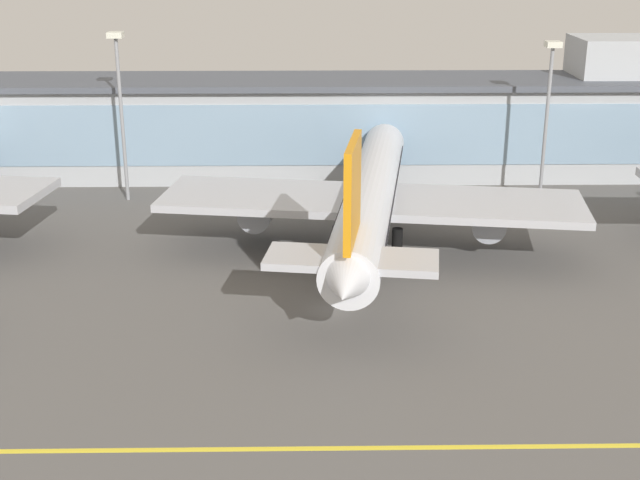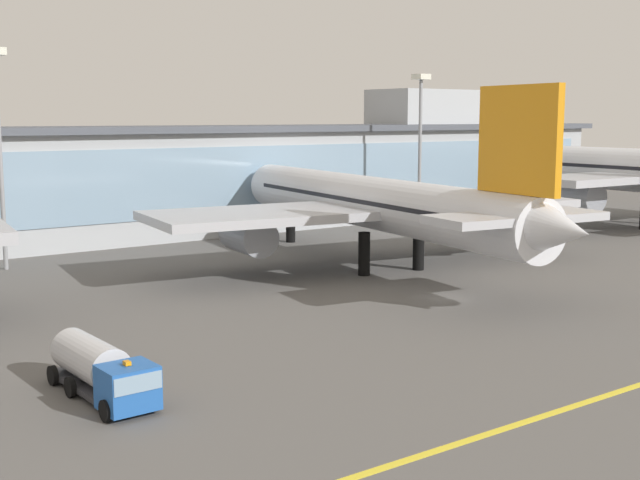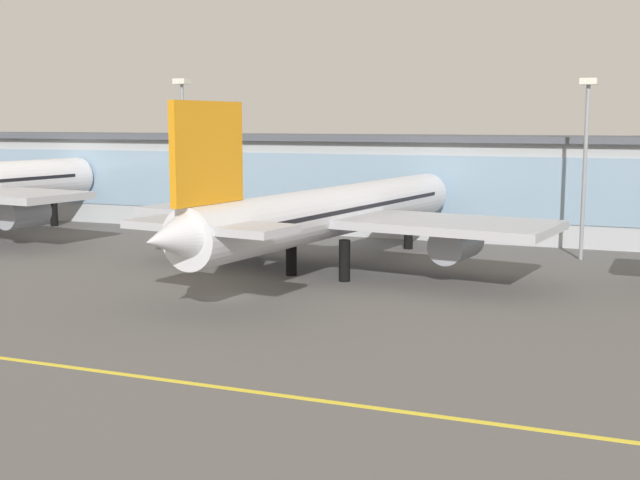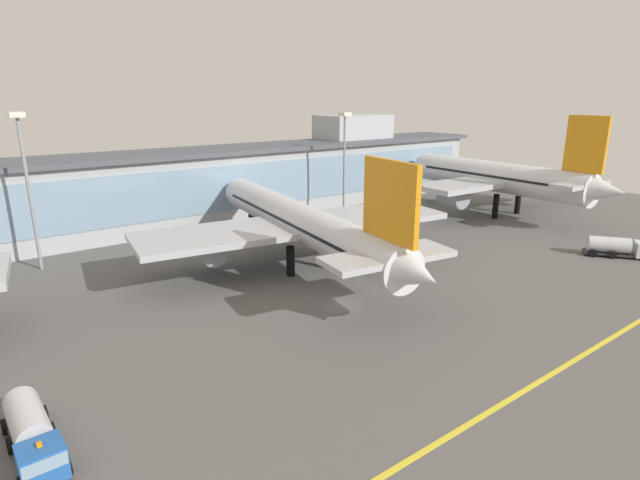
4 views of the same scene
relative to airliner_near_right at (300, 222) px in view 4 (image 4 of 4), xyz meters
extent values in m
plane|color=#5B5956|center=(-4.28, -14.52, -6.16)|extent=(198.92, 198.92, 0.00)
cube|color=yellow|center=(-4.28, -36.52, -6.15)|extent=(159.13, 0.50, 0.01)
cube|color=#ADB2B7|center=(-4.28, 31.82, 0.16)|extent=(142.08, 12.00, 12.64)
cube|color=#84A3BC|center=(-4.28, 25.77, 0.80)|extent=(136.40, 0.20, 8.09)
cube|color=#4C515B|center=(-4.28, 31.82, 6.89)|extent=(145.08, 14.00, 0.80)
cube|color=#ADB2B7|center=(38.34, 33.82, 9.49)|extent=(16.00, 10.00, 6.00)
cylinder|color=black|center=(-3.48, -2.83, -4.14)|extent=(1.10, 1.10, 4.04)
cylinder|color=black|center=(2.51, -3.71, -4.14)|extent=(1.10, 1.10, 4.04)
cylinder|color=black|center=(2.71, 18.35, -4.14)|extent=(1.10, 1.10, 4.04)
cylinder|color=silver|center=(0.07, 0.49, 0.15)|extent=(11.93, 47.73, 5.04)
cone|color=silver|center=(3.76, 25.48, 0.15)|extent=(5.40, 5.19, 4.79)
cone|color=silver|center=(-3.66, -24.76, 0.53)|extent=(5.05, 6.12, 4.29)
cube|color=#84A3BC|center=(3.27, 22.11, 1.03)|extent=(4.26, 4.05, 1.51)
cube|color=black|center=(0.07, 0.49, 0.53)|extent=(10.87, 40.22, 0.40)
cube|color=#B7BAC1|center=(0.07, 0.49, -0.48)|extent=(45.03, 17.68, 0.81)
cylinder|color=#999EA8|center=(-11.82, 3.97, -2.47)|extent=(4.40, 6.63, 3.53)
cylinder|color=#999EA8|center=(12.46, 0.39, -2.47)|extent=(4.40, 6.63, 3.53)
cube|color=orange|center=(-2.98, -20.19, 6.71)|extent=(1.85, 8.55, 8.07)
cube|color=#B7BAC1|center=(-2.98, -20.19, 0.91)|extent=(14.64, 7.22, 0.65)
cylinder|color=black|center=(46.04, 0.24, -3.80)|extent=(1.10, 1.10, 4.72)
cylinder|color=black|center=(53.11, -0.05, -3.80)|extent=(1.10, 1.10, 4.72)
cylinder|color=black|center=(50.31, 17.78, -3.80)|extent=(1.10, 1.10, 4.72)
cylinder|color=silver|center=(49.70, 3.17, 1.21)|extent=(7.47, 38.70, 5.89)
cone|color=silver|center=(50.57, 24.16, 1.21)|extent=(5.81, 5.53, 5.60)
cone|color=silver|center=(48.83, -18.12, 1.65)|extent=(5.27, 6.68, 5.01)
cube|color=#84A3BC|center=(50.43, 20.86, 2.24)|extent=(4.59, 4.30, 1.77)
cube|color=black|center=(49.70, 3.17, 1.65)|extent=(7.28, 32.55, 0.47)
cube|color=#B7BAC1|center=(49.70, 3.17, 0.47)|extent=(38.67, 10.81, 0.94)
cylinder|color=#999EA8|center=(39.04, 5.00, -1.85)|extent=(4.33, 5.17, 4.13)
cylinder|color=#999EA8|center=(60.48, 4.11, -1.85)|extent=(4.33, 5.17, 4.13)
cube|color=orange|center=(49.01, -13.75, 8.87)|extent=(0.99, 6.95, 9.43)
cube|color=#B7BAC1|center=(49.01, -13.75, 2.10)|extent=(12.43, 4.73, 0.75)
cylinder|color=black|center=(-34.64, -24.47, -5.61)|extent=(0.33, 1.11, 1.10)
cylinder|color=black|center=(-34.77, -19.97, -5.61)|extent=(0.33, 1.11, 1.10)
cylinder|color=black|center=(-37.36, -20.04, -5.61)|extent=(0.33, 1.11, 1.10)
cylinder|color=black|center=(-34.84, -17.45, -5.61)|extent=(0.33, 1.11, 1.10)
cylinder|color=black|center=(-37.44, -17.53, -5.61)|extent=(0.33, 1.11, 1.10)
cube|color=#2D2D33|center=(-36.06, -20.19, -5.71)|extent=(2.56, 7.62, 0.30)
cube|color=#235BB2|center=(-35.94, -24.23, -4.76)|extent=(2.67, 2.41, 2.20)
cube|color=#84A3BC|center=(-35.94, -24.23, -4.27)|extent=(2.57, 2.50, 0.88)
cylinder|color=silver|center=(-36.08, -19.65, -4.41)|extent=(2.46, 5.64, 2.30)
cube|color=orange|center=(-35.94, -24.23, -3.54)|extent=(0.30, 0.40, 0.20)
cylinder|color=black|center=(40.04, -23.52, -5.61)|extent=(0.89, 1.07, 1.10)
cylinder|color=black|center=(37.94, -25.05, -5.61)|extent=(0.89, 1.07, 1.10)
cylinder|color=black|center=(38.56, -21.49, -5.61)|extent=(0.89, 1.07, 1.10)
cylinder|color=black|center=(36.46, -23.01, -5.61)|extent=(0.89, 1.07, 1.10)
cube|color=#2D2D33|center=(39.10, -24.43, -5.71)|extent=(6.33, 7.49, 0.30)
cylinder|color=silver|center=(38.78, -24.00, -4.41)|extent=(5.14, 5.87, 2.30)
cylinder|color=gray|center=(-29.36, 19.94, 3.96)|extent=(0.44, 0.44, 20.23)
cube|color=silver|center=(-29.36, 19.94, 14.42)|extent=(1.80, 1.80, 0.70)
cylinder|color=gray|center=(22.74, 17.99, 3.47)|extent=(0.44, 0.44, 19.25)
cube|color=silver|center=(22.74, 17.99, 13.45)|extent=(1.80, 1.80, 0.70)
camera|label=1|loc=(-6.62, -85.22, 25.93)|focal=48.27mm
camera|label=2|loc=(-51.63, -61.64, 8.40)|focal=46.80mm
camera|label=3|loc=(29.24, -77.35, 9.22)|focal=46.31mm
camera|label=4|loc=(-37.72, -54.86, 16.73)|focal=28.09mm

